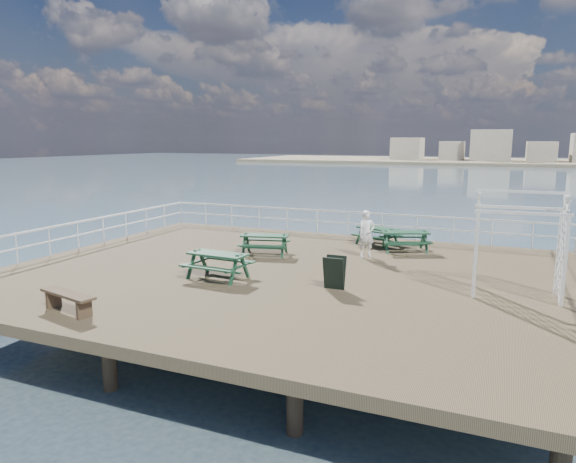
% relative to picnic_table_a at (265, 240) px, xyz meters
% --- Properties ---
extents(ground, '(18.00, 14.00, 0.30)m').
position_rel_picnic_table_a_xyz_m(ground, '(1.77, -1.96, -0.69)').
color(ground, brown).
rests_on(ground, ground).
extents(sea_backdrop, '(300.00, 300.00, 9.20)m').
position_rel_picnic_table_a_xyz_m(sea_backdrop, '(14.30, 132.10, -1.05)').
color(sea_backdrop, '#3E5369').
rests_on(sea_backdrop, ground).
extents(railing, '(17.77, 13.76, 1.10)m').
position_rel_picnic_table_a_xyz_m(railing, '(1.69, 0.60, 0.33)').
color(railing, silver).
rests_on(railing, ground).
extents(picnic_table_a, '(2.01, 1.77, 0.84)m').
position_rel_picnic_table_a_xyz_m(picnic_table_a, '(0.00, 0.00, 0.00)').
color(picnic_table_a, '#143721').
rests_on(picnic_table_a, ground).
extents(picnic_table_b, '(1.99, 1.80, 0.80)m').
position_rel_picnic_table_a_xyz_m(picnic_table_b, '(3.41, 3.39, -0.03)').
color(picnic_table_b, '#143721').
rests_on(picnic_table_b, ground).
extents(picnic_table_c, '(2.18, 1.99, 0.86)m').
position_rel_picnic_table_a_xyz_m(picnic_table_c, '(4.66, 2.63, 0.01)').
color(picnic_table_c, '#143721').
rests_on(picnic_table_c, ground).
extents(picnic_table_d, '(1.92, 1.59, 0.89)m').
position_rel_picnic_table_a_xyz_m(picnic_table_d, '(0.11, -3.55, 0.03)').
color(picnic_table_d, '#143721').
rests_on(picnic_table_d, ground).
extents(flat_bench_far, '(1.83, 0.81, 0.51)m').
position_rel_picnic_table_a_xyz_m(flat_bench_far, '(-1.62, -7.76, -0.16)').
color(flat_bench_far, '#4E3828').
rests_on(flat_bench_far, ground).
extents(trellis_arbor, '(2.37, 1.35, 2.87)m').
position_rel_picnic_table_a_xyz_m(trellis_arbor, '(8.47, -1.95, 0.74)').
color(trellis_arbor, silver).
rests_on(trellis_arbor, ground).
extents(sandwich_board, '(0.59, 0.45, 0.97)m').
position_rel_picnic_table_a_xyz_m(sandwich_board, '(3.76, -3.28, -0.07)').
color(sandwich_board, black).
rests_on(sandwich_board, ground).
extents(person, '(0.74, 0.70, 1.70)m').
position_rel_picnic_table_a_xyz_m(person, '(3.56, 1.06, 0.31)').
color(person, white).
rests_on(person, ground).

